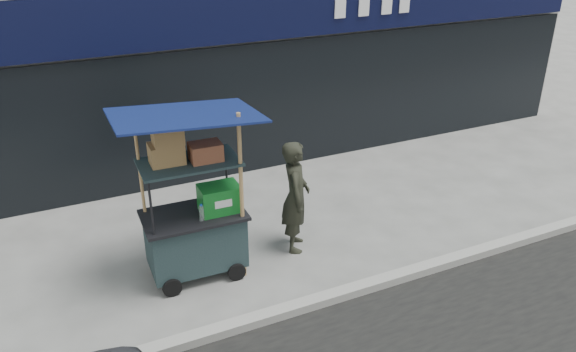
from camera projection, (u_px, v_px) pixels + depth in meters
ground at (331, 290)px, 7.36m from camera, size 80.00×80.00×0.00m
curb at (339, 295)px, 7.17m from camera, size 80.00×0.18×0.12m
vendor_cart at (195, 219)px, 7.36m from camera, size 1.79×1.29×2.38m
vendor_man at (296, 196)px, 7.94m from camera, size 0.62×0.72×1.67m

